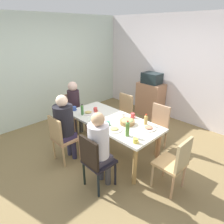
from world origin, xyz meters
TOP-DOWN VIEW (x-y plane):
  - ground_plane at (0.00, 0.00)m, footprint 5.57×5.57m
  - wall_back at (0.00, 2.37)m, footprint 4.88×0.12m
  - wall_left at (-2.38, 0.00)m, footprint 0.12×4.87m
  - dining_table at (0.00, 0.00)m, footprint 1.84×0.83m
  - chair_0 at (0.46, -0.80)m, footprint 0.40×0.40m
  - person_0 at (0.46, -0.71)m, footprint 0.31×0.31m
  - chair_1 at (-0.46, 0.80)m, footprint 0.40×0.40m
  - chair_2 at (1.30, 0.00)m, footprint 0.40×0.40m
  - chair_3 at (-0.46, -0.80)m, footprint 0.40×0.40m
  - person_3 at (-0.46, -0.71)m, footprint 0.34×0.34m
  - chair_4 at (0.46, 0.80)m, footprint 0.40×0.40m
  - chair_5 at (-1.30, 0.00)m, footprint 0.40×0.40m
  - person_5 at (-1.21, 0.00)m, footprint 0.30×0.30m
  - plate_0 at (-0.53, -0.14)m, footprint 0.25×0.25m
  - plate_1 at (0.31, -0.25)m, footprint 0.25×0.25m
  - plate_2 at (-0.21, -0.22)m, footprint 0.24×0.24m
  - plate_3 at (0.68, 0.18)m, footprint 0.24×0.24m
  - bowl_0 at (0.31, 0.07)m, footprint 0.26×0.26m
  - cup_0 at (-0.84, -0.25)m, footprint 0.12×0.09m
  - cup_1 at (-0.49, 0.02)m, footprint 0.11×0.07m
  - cup_2 at (0.07, 0.22)m, footprint 0.11×0.07m
  - cup_3 at (0.80, -0.30)m, footprint 0.11×0.07m
  - cup_4 at (0.21, 0.32)m, footprint 0.11×0.08m
  - cup_5 at (0.11, -0.21)m, footprint 0.11×0.08m
  - bottle_0 at (0.58, -0.24)m, footprint 0.06×0.06m
  - bottle_1 at (0.55, 0.27)m, footprint 0.06×0.06m
  - bottle_2 at (-0.55, -0.26)m, footprint 0.06×0.06m
  - side_cabinet at (-0.61, 2.07)m, footprint 0.70×0.44m
  - microwave at (-0.61, 2.07)m, footprint 0.48×0.36m

SIDE VIEW (x-z plane):
  - ground_plane at x=0.00m, z-range 0.00..0.00m
  - side_cabinet at x=-0.61m, z-range 0.00..0.90m
  - chair_0 at x=0.46m, z-range 0.06..0.96m
  - chair_1 at x=-0.46m, z-range 0.06..0.96m
  - chair_2 at x=1.30m, z-range 0.06..0.96m
  - chair_3 at x=-0.46m, z-range 0.06..0.96m
  - chair_4 at x=0.46m, z-range 0.06..0.96m
  - chair_5 at x=-1.30m, z-range 0.06..0.96m
  - dining_table at x=0.00m, z-range 0.28..1.02m
  - person_5 at x=-1.21m, z-range 0.11..1.33m
  - person_0 at x=0.46m, z-range 0.12..1.35m
  - plate_2 at x=-0.21m, z-range 0.73..0.77m
  - plate_0 at x=-0.53m, z-range 0.73..0.77m
  - plate_3 at x=0.68m, z-range 0.73..0.77m
  - plate_1 at x=0.31m, z-range 0.73..0.77m
  - person_3 at x=-0.46m, z-range 0.13..1.39m
  - cup_3 at x=0.80m, z-range 0.74..0.81m
  - cup_5 at x=0.11m, z-range 0.74..0.81m
  - cup_0 at x=-0.84m, z-range 0.74..0.82m
  - cup_1 at x=-0.49m, z-range 0.74..0.82m
  - bowl_0 at x=0.31m, z-range 0.73..0.82m
  - cup_2 at x=0.07m, z-range 0.74..0.82m
  - cup_4 at x=0.21m, z-range 0.74..0.82m
  - bottle_1 at x=0.55m, z-range 0.73..0.93m
  - bottle_2 at x=-0.55m, z-range 0.73..0.94m
  - bottle_0 at x=0.58m, z-range 0.73..0.99m
  - microwave at x=-0.61m, z-range 0.90..1.18m
  - wall_back at x=0.00m, z-range 0.00..2.60m
  - wall_left at x=-2.38m, z-range 0.00..2.60m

